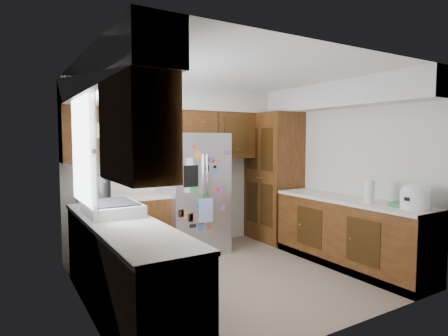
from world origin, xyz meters
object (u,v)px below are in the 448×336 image
Objects in this scene: rice_cooker at (416,196)px; paper_towel at (369,192)px; pantry at (274,177)px; fridge at (193,193)px.

paper_towel is at bearing 100.77° from rice_cooker.
pantry is 7.59× the size of paper_towel.
rice_cooker is at bearing -59.87° from fridge.
pantry is at bearing 87.07° from paper_towel.
rice_cooker is (1.50, -2.58, 0.17)m from fridge.
rice_cooker is at bearing -90.01° from pantry.
pantry is 1.19× the size of fridge.
fridge is (-1.50, 0.05, -0.17)m from pantry.
fridge is 6.36× the size of paper_towel.
pantry reaches higher than fridge.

